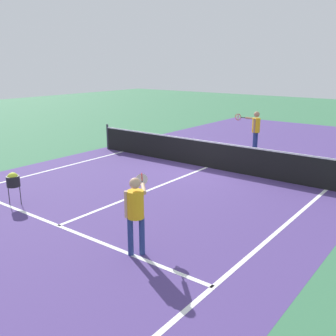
% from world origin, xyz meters
% --- Properties ---
extents(ground_plane, '(60.00, 60.00, 0.00)m').
position_xyz_m(ground_plane, '(0.00, 0.00, 0.00)').
color(ground_plane, '#38724C').
extents(court_surface_inbounds, '(10.62, 24.40, 0.00)m').
position_xyz_m(court_surface_inbounds, '(0.00, 0.00, 0.00)').
color(court_surface_inbounds, '#4C387A').
rests_on(court_surface_inbounds, ground_plane).
extents(line_sideline_right, '(0.10, 11.89, 0.01)m').
position_xyz_m(line_sideline_right, '(4.11, -5.95, 0.00)').
color(line_sideline_right, white).
rests_on(line_sideline_right, ground_plane).
extents(line_service_near, '(8.22, 0.10, 0.01)m').
position_xyz_m(line_service_near, '(0.00, -6.40, 0.00)').
color(line_service_near, white).
rests_on(line_service_near, ground_plane).
extents(line_center_service, '(0.10, 6.40, 0.01)m').
position_xyz_m(line_center_service, '(0.00, -3.20, 0.00)').
color(line_center_service, white).
rests_on(line_center_service, ground_plane).
extents(net, '(10.07, 0.09, 1.07)m').
position_xyz_m(net, '(0.00, 0.00, 0.49)').
color(net, '#33383D').
rests_on(net, ground_plane).
extents(player_near, '(0.76, 1.01, 1.56)m').
position_xyz_m(player_near, '(2.32, -6.30, 0.96)').
color(player_near, navy).
rests_on(player_near, ground_plane).
extents(player_far, '(1.22, 0.50, 1.68)m').
position_xyz_m(player_far, '(0.25, 3.29, 1.05)').
color(player_far, navy).
rests_on(player_far, ground_plane).
extents(ball_hopper, '(0.34, 0.34, 0.87)m').
position_xyz_m(ball_hopper, '(-2.02, -6.22, 0.68)').
color(ball_hopper, black).
rests_on(ball_hopper, ground_plane).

